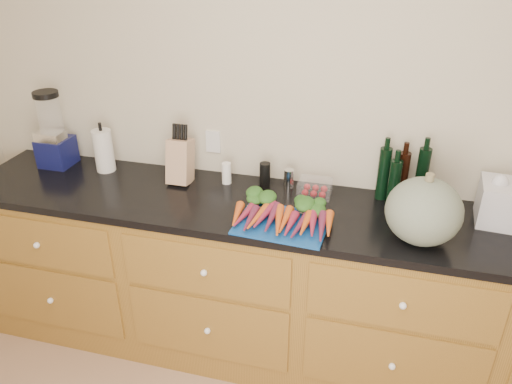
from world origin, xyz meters
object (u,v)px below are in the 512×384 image
(squash, at_px, (424,211))
(cutting_board, at_px, (282,224))
(knife_block, at_px, (180,161))
(blender_appliance, at_px, (53,134))
(tomato_box, at_px, (315,188))
(paper_towel, at_px, (104,151))
(carrots, at_px, (284,214))

(squash, bearing_deg, cutting_board, -177.48)
(squash, bearing_deg, knife_block, 167.34)
(blender_appliance, xyz_separation_m, tomato_box, (1.48, 0.01, -0.15))
(blender_appliance, bearing_deg, paper_towel, 0.44)
(tomato_box, bearing_deg, paper_towel, -179.51)
(blender_appliance, height_order, paper_towel, blender_appliance)
(carrots, bearing_deg, tomato_box, 71.64)
(cutting_board, distance_m, blender_appliance, 1.43)
(cutting_board, height_order, knife_block, knife_block)
(carrots, height_order, knife_block, knife_block)
(carrots, xyz_separation_m, blender_appliance, (-1.38, 0.28, 0.15))
(carrots, distance_m, tomato_box, 0.31)
(paper_towel, xyz_separation_m, tomato_box, (1.17, 0.01, -0.08))
(cutting_board, height_order, blender_appliance, blender_appliance)
(cutting_board, bearing_deg, squash, 2.52)
(paper_towel, bearing_deg, carrots, -14.73)
(carrots, distance_m, paper_towel, 1.12)
(cutting_board, height_order, paper_towel, paper_towel)
(squash, height_order, blender_appliance, blender_appliance)
(blender_appliance, height_order, knife_block, blender_appliance)
(carrots, relative_size, squash, 1.47)
(blender_appliance, bearing_deg, tomato_box, 0.48)
(blender_appliance, bearing_deg, cutting_board, -12.96)
(paper_towel, height_order, knife_block, paper_towel)
(squash, xyz_separation_m, tomato_box, (-0.50, 0.30, -0.11))
(knife_block, distance_m, tomato_box, 0.72)
(squash, height_order, knife_block, squash)
(paper_towel, bearing_deg, squash, -9.91)
(paper_towel, relative_size, knife_block, 1.01)
(cutting_board, relative_size, tomato_box, 2.48)
(blender_appliance, distance_m, tomato_box, 1.49)
(cutting_board, relative_size, blender_appliance, 0.96)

